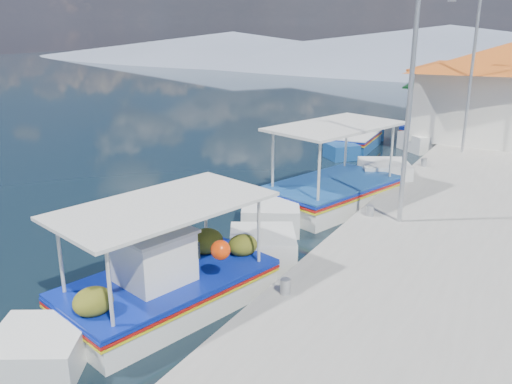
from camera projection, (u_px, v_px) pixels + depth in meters
The scene contains 9 objects.
ground at pixel (212, 231), 14.72m from camera, with size 160.00×160.00×0.00m, color black.
quay at pixel (475, 197), 16.76m from camera, with size 5.00×44.00×0.50m, color #A09D96.
bollards at pixel (403, 181), 17.03m from camera, with size 0.20×17.20×0.30m.
main_caique at pixel (170, 285), 10.66m from camera, with size 3.34×7.26×2.46m.
caique_green_canopy at pixel (333, 193), 16.55m from camera, with size 3.70×7.34×2.87m.
caique_blue_hull at pixel (355, 142), 24.26m from camera, with size 2.01×5.82×1.04m.
caique_far at pixel (434, 127), 26.43m from camera, with size 2.98×8.45×2.97m.
lamp_post_near at pixel (407, 92), 13.04m from camera, with size 1.21×0.14×6.00m.
lamp_post_far at pixel (470, 67), 20.45m from camera, with size 1.21×0.14×6.00m.
Camera 1 is at (7.93, -11.23, 5.49)m, focal length 37.42 mm.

